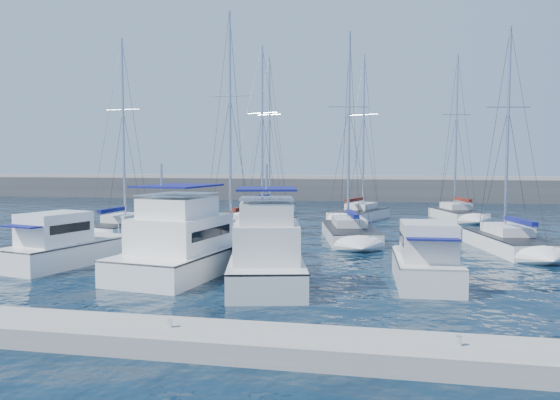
% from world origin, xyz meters
% --- Properties ---
extents(ground, '(220.00, 220.00, 0.00)m').
position_xyz_m(ground, '(0.00, 0.00, 0.00)').
color(ground, black).
rests_on(ground, ground).
extents(breakwater, '(160.00, 6.00, 4.45)m').
position_xyz_m(breakwater, '(0.00, 52.00, 1.05)').
color(breakwater, '#424244').
rests_on(breakwater, ground).
extents(dock, '(40.00, 2.20, 0.60)m').
position_xyz_m(dock, '(0.00, -11.00, 0.30)').
color(dock, gray).
rests_on(dock, ground).
extents(dock_cleat_centre, '(0.16, 0.16, 0.25)m').
position_xyz_m(dock_cleat_centre, '(0.00, -11.00, 0.72)').
color(dock_cleat_centre, silver).
rests_on(dock_cleat_centre, dock).
extents(dock_cleat_near_stbd, '(0.16, 0.16, 0.25)m').
position_xyz_m(dock_cleat_near_stbd, '(8.00, -11.00, 0.72)').
color(dock_cleat_near_stbd, silver).
rests_on(dock_cleat_near_stbd, dock).
extents(motor_yacht_port_outer, '(4.30, 7.33, 3.20)m').
position_xyz_m(motor_yacht_port_outer, '(-10.36, -0.27, 0.94)').
color(motor_yacht_port_outer, white).
rests_on(motor_yacht_port_outer, ground).
extents(motor_yacht_port_inner, '(5.45, 10.56, 4.69)m').
position_xyz_m(motor_yacht_port_inner, '(-3.42, -0.47, 1.13)').
color(motor_yacht_port_inner, white).
rests_on(motor_yacht_port_inner, ground).
extents(motor_yacht_stbd_inner, '(4.85, 8.14, 4.69)m').
position_xyz_m(motor_yacht_stbd_inner, '(0.97, -2.66, 1.13)').
color(motor_yacht_stbd_inner, silver).
rests_on(motor_yacht_stbd_inner, ground).
extents(motor_yacht_stbd_outer, '(2.94, 5.86, 3.20)m').
position_xyz_m(motor_yacht_stbd_outer, '(7.80, -1.17, 0.94)').
color(motor_yacht_stbd_outer, silver).
rests_on(motor_yacht_stbd_outer, ground).
extents(sailboat_mid_a, '(3.51, 6.90, 14.71)m').
position_xyz_m(sailboat_mid_a, '(-13.13, 11.09, 0.54)').
color(sailboat_mid_a, white).
rests_on(sailboat_mid_a, ground).
extents(sailboat_mid_b, '(3.19, 8.30, 15.53)m').
position_xyz_m(sailboat_mid_b, '(-4.17, 8.44, 0.53)').
color(sailboat_mid_b, white).
rests_on(sailboat_mid_b, ground).
extents(sailboat_mid_c, '(5.31, 8.64, 14.54)m').
position_xyz_m(sailboat_mid_c, '(-3.68, 14.62, 0.52)').
color(sailboat_mid_c, silver).
rests_on(sailboat_mid_c, ground).
extents(sailboat_mid_d, '(4.83, 9.10, 14.66)m').
position_xyz_m(sailboat_mid_d, '(3.52, 11.79, 0.51)').
color(sailboat_mid_d, silver).
rests_on(sailboat_mid_d, ground).
extents(sailboat_mid_e, '(4.65, 8.40, 13.89)m').
position_xyz_m(sailboat_mid_e, '(13.34, 9.22, 0.51)').
color(sailboat_mid_e, white).
rests_on(sailboat_mid_e, ground).
extents(sailboat_back_a, '(5.03, 8.17, 16.29)m').
position_xyz_m(sailboat_back_a, '(-6.07, 28.18, 0.55)').
color(sailboat_back_a, white).
rests_on(sailboat_back_a, ground).
extents(sailboat_back_b, '(5.57, 8.44, 15.64)m').
position_xyz_m(sailboat_back_b, '(3.48, 25.47, 0.53)').
color(sailboat_back_b, silver).
rests_on(sailboat_back_b, ground).
extents(sailboat_back_c, '(4.90, 7.69, 15.68)m').
position_xyz_m(sailboat_back_c, '(12.39, 27.25, 0.55)').
color(sailboat_back_c, silver).
rests_on(sailboat_back_c, ground).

